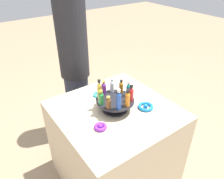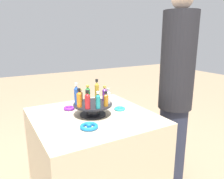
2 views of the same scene
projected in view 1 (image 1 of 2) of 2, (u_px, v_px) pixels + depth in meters
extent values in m
plane|color=#997F60|center=(114.00, 175.00, 1.93)|extent=(12.00, 12.00, 0.00)
cube|color=beige|center=(115.00, 146.00, 1.74)|extent=(0.80, 0.80, 0.72)
cylinder|color=black|center=(115.00, 109.00, 1.54)|extent=(0.18, 0.18, 0.01)
cylinder|color=black|center=(115.00, 105.00, 1.52)|extent=(0.09, 0.09, 0.06)
cylinder|color=black|center=(115.00, 100.00, 1.50)|extent=(0.27, 0.27, 0.01)
cylinder|color=silver|center=(112.00, 87.00, 1.57)|extent=(0.03, 0.03, 0.07)
cone|color=silver|center=(112.00, 82.00, 1.55)|extent=(0.03, 0.03, 0.02)
cylinder|color=#B2B2B7|center=(112.00, 80.00, 1.54)|extent=(0.02, 0.02, 0.01)
cylinder|color=#702D93|center=(104.00, 89.00, 1.54)|extent=(0.03, 0.03, 0.08)
cone|color=#702D93|center=(104.00, 84.00, 1.52)|extent=(0.03, 0.03, 0.02)
cylinder|color=gold|center=(104.00, 82.00, 1.51)|extent=(0.02, 0.02, 0.01)
cylinder|color=gold|center=(99.00, 92.00, 1.48)|extent=(0.03, 0.03, 0.11)
cone|color=gold|center=(99.00, 84.00, 1.45)|extent=(0.03, 0.03, 0.02)
cylinder|color=black|center=(99.00, 81.00, 1.44)|extent=(0.02, 0.02, 0.02)
cylinder|color=#288438|center=(101.00, 99.00, 1.44)|extent=(0.03, 0.03, 0.08)
cone|color=#288438|center=(101.00, 93.00, 1.41)|extent=(0.03, 0.03, 0.02)
cylinder|color=gold|center=(101.00, 91.00, 1.40)|extent=(0.02, 0.02, 0.01)
cylinder|color=brown|center=(108.00, 104.00, 1.40)|extent=(0.04, 0.04, 0.06)
cone|color=brown|center=(108.00, 99.00, 1.38)|extent=(0.03, 0.03, 0.01)
cylinder|color=#B79338|center=(108.00, 97.00, 1.37)|extent=(0.02, 0.02, 0.01)
cylinder|color=#234CAD|center=(119.00, 102.00, 1.38)|extent=(0.03, 0.03, 0.10)
cone|color=#234CAD|center=(119.00, 94.00, 1.35)|extent=(0.03, 0.03, 0.02)
cylinder|color=silver|center=(119.00, 91.00, 1.34)|extent=(0.02, 0.02, 0.02)
cylinder|color=orange|center=(127.00, 100.00, 1.42)|extent=(0.03, 0.03, 0.09)
cone|color=orange|center=(128.00, 93.00, 1.39)|extent=(0.03, 0.03, 0.02)
cylinder|color=black|center=(128.00, 91.00, 1.38)|extent=(0.02, 0.02, 0.02)
cylinder|color=#B21E23|center=(131.00, 95.00, 1.47)|extent=(0.03, 0.03, 0.09)
cone|color=#B21E23|center=(131.00, 88.00, 1.44)|extent=(0.03, 0.03, 0.02)
cylinder|color=black|center=(131.00, 86.00, 1.43)|extent=(0.02, 0.02, 0.02)
cylinder|color=teal|center=(128.00, 91.00, 1.53)|extent=(0.03, 0.03, 0.08)
cone|color=teal|center=(129.00, 84.00, 1.50)|extent=(0.03, 0.03, 0.02)
cylinder|color=silver|center=(129.00, 82.00, 1.49)|extent=(0.02, 0.02, 0.01)
cylinder|color=#AD6B19|center=(121.00, 88.00, 1.57)|extent=(0.03, 0.03, 0.07)
cone|color=#AD6B19|center=(121.00, 83.00, 1.54)|extent=(0.03, 0.03, 0.02)
cylinder|color=black|center=(121.00, 81.00, 1.54)|extent=(0.02, 0.02, 0.01)
torus|color=blue|center=(146.00, 107.00, 1.55)|extent=(0.11, 0.11, 0.02)
sphere|color=blue|center=(146.00, 106.00, 1.55)|extent=(0.03, 0.03, 0.03)
torus|color=#2DB7CC|center=(99.00, 94.00, 1.69)|extent=(0.08, 0.08, 0.02)
sphere|color=#2DB7CC|center=(99.00, 94.00, 1.69)|extent=(0.03, 0.03, 0.03)
torus|color=purple|center=(100.00, 127.00, 1.37)|extent=(0.08, 0.08, 0.02)
sphere|color=purple|center=(100.00, 126.00, 1.37)|extent=(0.03, 0.03, 0.03)
cylinder|color=#282D42|center=(78.00, 103.00, 2.28)|extent=(0.23, 0.23, 0.68)
cylinder|color=#232328|center=(72.00, 35.00, 1.90)|extent=(0.27, 0.27, 0.77)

